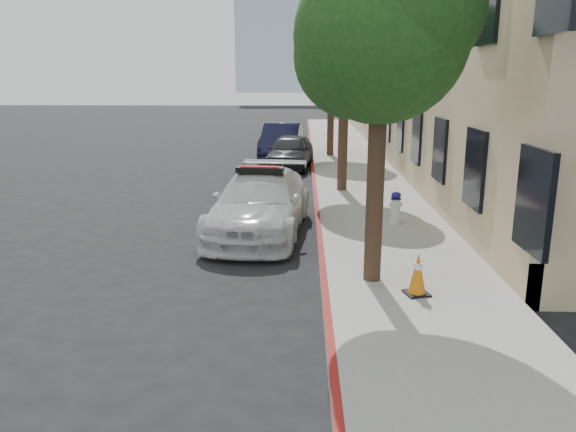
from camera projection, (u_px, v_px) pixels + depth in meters
The scene contains 12 objects.
ground at pixel (224, 251), 11.95m from camera, with size 120.00×120.00×0.00m, color black.
sidewalk at pixel (353, 171), 21.53m from camera, with size 3.20×50.00×0.15m, color gray.
curb_strip at pixel (313, 171), 21.57m from camera, with size 0.12×50.00×0.15m, color maroon.
building at pixel (472, 44), 25.04m from camera, with size 8.00×36.00×10.00m, color tan.
tree_near at pixel (383, 34), 8.88m from camera, with size 2.92×2.82×5.62m.
tree_mid at pixel (346, 57), 16.67m from camera, with size 2.77×2.64×5.43m.
tree_far at pixel (332, 58), 24.37m from camera, with size 3.10×3.00×5.81m.
police_car at pixel (260, 203), 13.19m from camera, with size 2.50×5.17×1.60m.
parked_car_mid at pixel (290, 151), 22.53m from camera, with size 1.60×3.99×1.36m, color black.
parked_car_far at pixel (282, 141), 25.41m from camera, with size 1.63×4.67×1.54m, color black.
fire_hydrant at pixel (396, 208), 13.57m from camera, with size 0.32×0.30×0.77m.
traffic_cone at pixel (418, 274), 9.13m from camera, with size 0.46×0.46×0.71m.
Camera 1 is at (1.67, -11.37, 3.64)m, focal length 35.00 mm.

